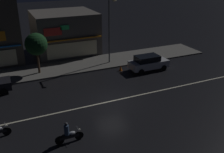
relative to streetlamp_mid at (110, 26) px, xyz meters
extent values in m
plane|color=black|center=(-3.53, -8.33, -4.48)|extent=(140.00, 140.00, 0.00)
cube|color=beige|center=(-3.53, -8.33, -4.47)|extent=(30.81, 0.16, 0.01)
cube|color=#5B5954|center=(-3.53, 0.88, -4.41)|extent=(32.44, 4.54, 0.14)
cube|color=#56514C|center=(-3.53, 6.71, -1.85)|extent=(7.76, 7.01, 5.26)
cube|color=orange|center=(-3.53, 3.08, -1.88)|extent=(7.37, 0.24, 0.12)
cube|color=#33E572|center=(-4.31, 3.14, -0.42)|extent=(1.04, 0.08, 0.53)
cube|color=red|center=(-5.72, 3.14, -0.79)|extent=(2.06, 0.08, 0.89)
cube|color=beige|center=(-3.53, 3.14, -3.18)|extent=(6.20, 0.06, 1.80)
cube|color=orange|center=(-11.33, 3.14, -0.72)|extent=(1.16, 0.08, 1.03)
cylinder|color=#47494C|center=(0.00, 0.21, -0.65)|extent=(0.16, 0.16, 7.38)
ellipsoid|color=#F9E099|center=(0.00, -1.19, 2.87)|extent=(0.44, 0.32, 0.20)
cylinder|color=#473323|center=(-8.07, 0.34, -3.23)|extent=(0.24, 0.24, 2.20)
sphere|color=#143819|center=(-8.07, 0.34, -1.21)|extent=(2.30, 2.30, 2.30)
cube|color=silver|center=(3.13, -3.43, -3.79)|extent=(4.30, 1.78, 0.76)
cube|color=black|center=(2.91, -3.43, -3.11)|extent=(2.58, 1.57, 0.60)
cube|color=#F9F2CC|center=(5.24, -2.83, -3.69)|extent=(0.08, 0.20, 0.12)
cube|color=#F9F2CC|center=(5.24, -4.04, -3.69)|extent=(0.08, 0.20, 0.12)
cylinder|color=black|center=(4.55, -2.54, -4.17)|extent=(0.62, 0.20, 0.62)
cylinder|color=black|center=(4.55, -4.32, -4.17)|extent=(0.62, 0.20, 0.62)
cylinder|color=black|center=(1.71, -2.54, -4.17)|extent=(0.62, 0.20, 0.62)
cylinder|color=black|center=(1.71, -4.32, -4.17)|extent=(0.62, 0.20, 0.62)
cube|color=#F9F2CC|center=(-11.11, -1.87, -3.69)|extent=(0.08, 0.20, 0.12)
cube|color=#F9F2CC|center=(-11.11, -3.08, -3.69)|extent=(0.08, 0.20, 0.12)
cylinder|color=black|center=(-11.80, -1.59, -4.17)|extent=(0.62, 0.20, 0.62)
cylinder|color=black|center=(-11.80, -3.37, -4.17)|extent=(0.62, 0.20, 0.62)
cylinder|color=black|center=(-7.61, -12.20, -4.18)|extent=(0.60, 0.08, 0.60)
cylinder|color=black|center=(-8.91, -12.20, -4.18)|extent=(0.60, 0.10, 0.60)
cube|color=black|center=(-8.26, -12.20, -4.08)|extent=(1.30, 0.14, 0.20)
ellipsoid|color=#B2B7BC|center=(-8.06, -12.20, -3.86)|extent=(0.44, 0.26, 0.24)
cube|color=black|center=(-8.46, -12.20, -3.93)|extent=(0.56, 0.22, 0.10)
cylinder|color=slate|center=(-7.66, -12.20, -3.63)|extent=(0.03, 0.60, 0.03)
sphere|color=white|center=(-7.57, -12.20, -3.73)|extent=(0.14, 0.14, 0.14)
cylinder|color=#334766|center=(-8.41, -12.20, -3.53)|extent=(0.32, 0.32, 0.70)
sphere|color=#333338|center=(-8.41, -12.20, -3.07)|extent=(0.22, 0.22, 0.22)
cylinder|color=black|center=(-11.94, -9.74, -4.18)|extent=(0.60, 0.08, 0.60)
cylinder|color=slate|center=(-11.99, -9.74, -3.63)|extent=(0.03, 0.60, 0.03)
sphere|color=white|center=(-11.90, -9.74, -3.73)|extent=(0.14, 0.14, 0.14)
cone|color=orange|center=(0.21, -2.40, -4.20)|extent=(0.36, 0.36, 0.55)
camera|label=1|loc=(-11.36, -25.84, 6.11)|focal=41.11mm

